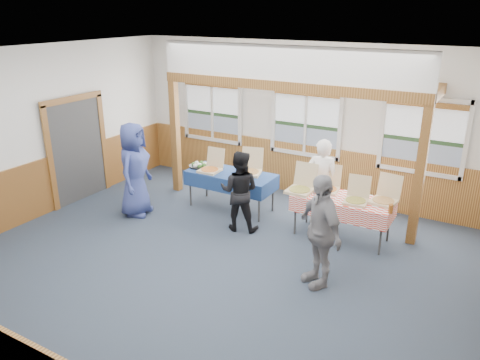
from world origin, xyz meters
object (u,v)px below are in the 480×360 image
at_px(table_right, 343,201).
at_px(person_grey, 320,231).
at_px(woman_white, 321,182).
at_px(man_blue, 134,169).
at_px(table_left, 231,176).
at_px(woman_black, 239,191).

xyz_separation_m(table_right, person_grey, (0.17, -1.57, 0.15)).
relative_size(table_right, person_grey, 1.08).
xyz_separation_m(table_right, woman_white, (-0.54, 0.37, 0.12)).
bearing_deg(man_blue, person_grey, -114.65).
bearing_deg(woman_white, table_left, -1.23).
bearing_deg(table_right, table_left, -160.62).
distance_m(table_right, woman_white, 0.66).
xyz_separation_m(table_left, woman_white, (1.79, 0.23, 0.12)).
bearing_deg(woman_black, man_blue, -4.56).
relative_size(woman_white, person_grey, 0.97).
bearing_deg(person_grey, woman_black, -168.63).
xyz_separation_m(woman_white, man_blue, (-3.26, -1.36, 0.09)).
bearing_deg(table_left, table_right, -28.05).
bearing_deg(table_left, woman_black, -74.37).
xyz_separation_m(table_left, table_right, (2.33, -0.14, -0.00)).
bearing_deg(man_blue, woman_white, -83.69).
relative_size(table_left, person_grey, 1.13).
height_order(table_right, man_blue, man_blue).
xyz_separation_m(table_left, woman_black, (0.61, -0.72, 0.04)).
distance_m(table_left, woman_black, 0.94).
distance_m(woman_black, man_blue, 2.12).
height_order(woman_white, person_grey, person_grey).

